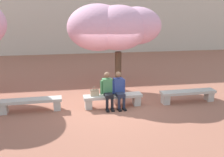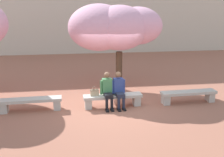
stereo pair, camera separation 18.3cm
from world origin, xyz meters
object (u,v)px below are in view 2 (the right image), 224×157
Objects in this scene: stone_bench_west_end at (31,102)px; handbag at (95,92)px; person_seated_right at (119,88)px; cherry_tree_main at (115,27)px; person_seated_left at (108,89)px; stone_bench_near_west at (113,98)px; stone_bench_center at (188,95)px.

stone_bench_west_end is 6.28× the size of handbag.
cherry_tree_main is (0.19, 2.24, 1.96)m from person_seated_right.
stone_bench_west_end is 4.58m from cherry_tree_main.
person_seated_left is at bearing -179.96° from person_seated_right.
person_seated_left is 0.32× the size of cherry_tree_main.
person_seated_left is (-0.20, -0.05, 0.39)m from stone_bench_near_west.
handbag is (-0.65, 0.01, 0.27)m from stone_bench_near_west.
person_seated_left is 0.48m from handbag.
cherry_tree_main is at bearing 79.68° from stone_bench_near_west.
person_seated_right is at bearing 0.04° from person_seated_left.
person_seated_right is (-2.66, -0.05, 0.39)m from stone_bench_center.
stone_bench_center is at bearing 1.14° from person_seated_right.
person_seated_left is 1.00× the size of person_seated_right.
stone_bench_near_west is 6.28× the size of handbag.
handbag is (-0.86, 0.06, -0.12)m from person_seated_right.
handbag is at bearing 0.30° from stone_bench_west_end.
person_seated_left is at bearing -104.84° from cherry_tree_main.
handbag is at bearing 179.81° from stone_bench_center.
person_seated_left is at bearing -1.14° from stone_bench_west_end.
stone_bench_center is 4.05m from cherry_tree_main.
cherry_tree_main is (3.27, 2.19, 2.34)m from stone_bench_west_end.
cherry_tree_main is at bearing 138.43° from stone_bench_center.
stone_bench_near_west is at bearing -1.04° from handbag.
stone_bench_center is 3.09m from person_seated_left.
stone_bench_west_end is at bearing 178.86° from person_seated_left.
stone_bench_center is 0.53× the size of cherry_tree_main.
stone_bench_west_end is 2.87m from stone_bench_near_west.
cherry_tree_main is (1.05, 2.18, 2.08)m from handbag.
stone_bench_near_west is at bearing 165.84° from person_seated_right.
stone_bench_near_west is 1.65× the size of person_seated_left.
stone_bench_west_end is 1.00× the size of stone_bench_near_west.
person_seated_right is (3.08, -0.05, 0.39)m from stone_bench_west_end.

